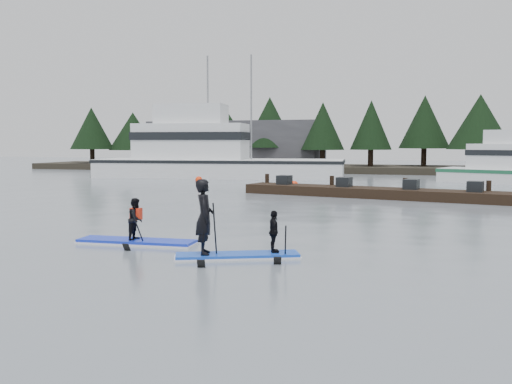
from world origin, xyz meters
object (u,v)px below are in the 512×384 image
(fishing_boat_large, at_px, (213,167))
(paddleboard_solo, at_px, (136,231))
(paddleboard_duo, at_px, (225,229))
(floating_dock, at_px, (381,193))

(fishing_boat_large, relative_size, paddleboard_solo, 6.08)
(fishing_boat_large, relative_size, paddleboard_duo, 6.71)
(fishing_boat_large, bearing_deg, paddleboard_duo, -75.23)
(fishing_boat_large, distance_m, paddleboard_solo, 30.76)
(floating_dock, bearing_deg, fishing_boat_large, 148.31)
(floating_dock, xyz_separation_m, paddleboard_solo, (-5.34, -15.52, 0.13))
(floating_dock, bearing_deg, paddleboard_duo, -86.44)
(paddleboard_duo, bearing_deg, paddleboard_solo, 136.50)
(fishing_boat_large, bearing_deg, floating_dock, -50.57)
(floating_dock, bearing_deg, paddleboard_solo, -97.52)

